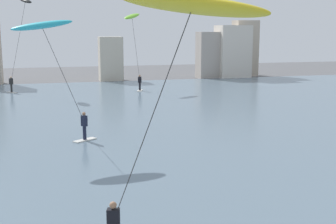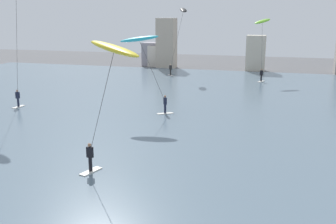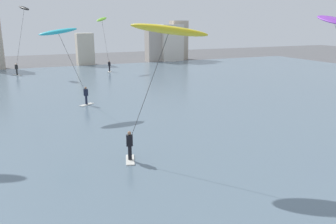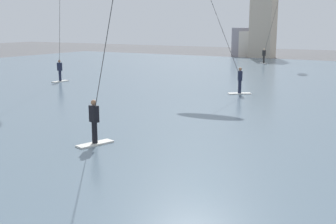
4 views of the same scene
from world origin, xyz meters
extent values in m
cube|color=slate|center=(0.00, 30.20, 0.05)|extent=(84.00, 52.00, 0.10)
cube|color=gray|center=(-15.80, 59.69, 1.93)|extent=(3.88, 2.85, 3.87)
cube|color=beige|center=(-15.10, 59.10, 1.71)|extent=(2.83, 2.67, 3.41)
cube|color=#B7A893|center=(-13.10, 57.42, 3.96)|extent=(2.89, 2.59, 7.93)
cube|color=silver|center=(-18.34, 26.08, 0.13)|extent=(0.52, 1.42, 0.06)
cylinder|color=#191E33|center=(-18.34, 26.08, 0.55)|extent=(0.20, 0.20, 0.78)
cube|color=#191E33|center=(-18.34, 26.08, 1.24)|extent=(0.35, 0.24, 0.60)
sphere|color=#9E7051|center=(-18.34, 26.08, 1.65)|extent=(0.20, 0.20, 0.20)
cylinder|color=#333333|center=(-17.59, 25.65, 6.07)|extent=(1.53, 0.89, 9.76)
cube|color=silver|center=(-4.50, 27.41, 0.13)|extent=(1.41, 1.15, 0.06)
cylinder|color=#191E33|center=(-4.50, 27.41, 0.55)|extent=(0.20, 0.20, 0.78)
cube|color=#191E33|center=(-4.50, 27.41, 1.24)|extent=(0.37, 0.40, 0.60)
sphere|color=#9E7051|center=(-4.50, 27.41, 1.65)|extent=(0.20, 0.20, 0.20)
cylinder|color=#333333|center=(-5.51, 27.05, 3.78)|extent=(2.03, 0.74, 5.19)
cube|color=silver|center=(-10.04, 48.87, 0.13)|extent=(1.21, 1.37, 0.06)
cylinder|color=black|center=(-10.04, 48.87, 0.55)|extent=(0.20, 0.20, 0.78)
cube|color=black|center=(-10.04, 48.87, 1.24)|extent=(0.40, 0.38, 0.60)
sphere|color=beige|center=(-10.04, 48.87, 1.65)|extent=(0.20, 0.20, 0.20)
cylinder|color=#333333|center=(-9.16, 48.92, 5.05)|extent=(1.79, 0.13, 7.72)
cube|color=silver|center=(-4.74, 13.75, 0.13)|extent=(0.82, 1.47, 0.06)
cylinder|color=black|center=(-4.74, 13.75, 0.55)|extent=(0.20, 0.20, 0.78)
cube|color=black|center=(-4.74, 13.75, 1.24)|extent=(0.39, 0.31, 0.60)
sphere|color=#9E7051|center=(-4.74, 13.75, 1.65)|extent=(0.20, 0.20, 0.20)
cylinder|color=#333333|center=(-3.77, 13.38, 3.98)|extent=(1.96, 0.77, 5.58)
camera|label=1|loc=(-6.20, 2.30, 6.34)|focal=47.94mm
camera|label=2|loc=(4.97, -4.67, 8.52)|focal=42.49mm
camera|label=3|loc=(-9.69, -2.71, 7.32)|focal=36.58mm
camera|label=4|loc=(5.28, 1.89, 4.40)|focal=46.77mm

